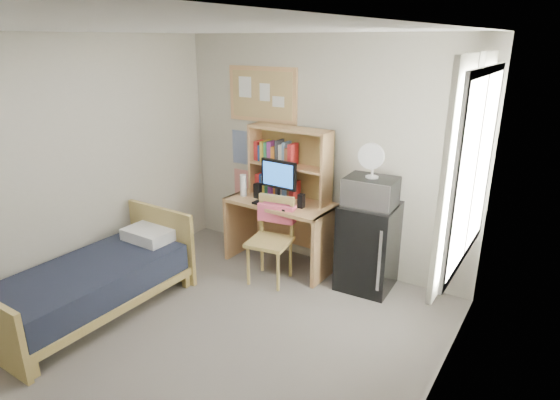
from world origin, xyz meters
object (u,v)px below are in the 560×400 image
Objects in this scene: desk_chair at (270,241)px; mini_fridge at (368,246)px; bed at (92,289)px; bulletin_board at (262,95)px; monitor at (279,182)px; speaker_left at (258,191)px; microwave at (371,191)px; speaker_right at (301,201)px; desk_fan at (373,162)px; desk at (282,233)px.

desk_chair is 1.05m from mini_fridge.
bed is (-2.03, -1.92, -0.22)m from mini_fridge.
bulletin_board is 1.01× the size of mini_fridge.
bed is (-1.09, -1.46, -0.22)m from desk_chair.
bed is at bearing -139.67° from mini_fridge.
monitor is 2.79× the size of speaker_left.
bulletin_board is at bearing 165.81° from microwave.
bed is 11.50× the size of speaker_right.
microwave is 1.56× the size of desk_fan.
desk_chair is 6.03× the size of speaker_right.
bulletin_board is 1.87× the size of microwave.
speaker_left is at bearing 128.25° from desk_chair.
monitor is (-1.06, -0.10, 0.56)m from mini_fridge.
mini_fridge is 2.91× the size of desk_fan.
mini_fridge is (1.06, 0.04, 0.08)m from desk.
mini_fridge is (1.53, -0.28, -1.45)m from bulletin_board.
bed is (-0.50, -2.20, -1.67)m from bulletin_board.
desk_fan reaches higher than desk.
monitor reaches higher than desk_chair.
desk_fan is at bearing 8.87° from speaker_right.
bulletin_board is 2.81m from bed.
speaker_left is at bearing 179.69° from microwave.
mini_fridge is 0.52× the size of bed.
desk_chair is (0.12, -0.43, 0.08)m from desk.
desk_chair is 5.46× the size of speaker_left.
speaker_right is (0.77, -0.39, -1.06)m from bulletin_board.
speaker_right reaches higher than desk.
bulletin_board reaches higher than desk_fan.
desk_chair is at bearing 53.73° from bed.
desk_fan reaches higher than bed.
speaker_right is (0.60, -0.02, -0.01)m from speaker_left.
desk_fan reaches higher than speaker_left.
bed is at bearing -139.99° from microwave.
microwave reaches higher than desk.
bed is 3.73× the size of monitor.
speaker_right is (-0.76, -0.11, 0.39)m from mini_fridge.
speaker_left is at bearing -65.09° from bulletin_board.
desk_chair is 2.94× the size of desk_fan.
bulletin_board is at bearing 148.25° from desk.
desk is at bearing 178.95° from mini_fridge.
desk_fan reaches higher than mini_fridge.
speaker_right reaches higher than bed.
desk_chair is 0.56m from speaker_right.
mini_fridge is 0.61m from microwave.
mini_fridge is 1.42m from speaker_left.
speaker_left is at bearing 179.69° from desk_fan.
speaker_right is (0.30, -0.07, 0.47)m from desk.
bulletin_board reaches higher than bed.
microwave reaches higher than speaker_left.
speaker_right is at bearing 0.00° from monitor.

